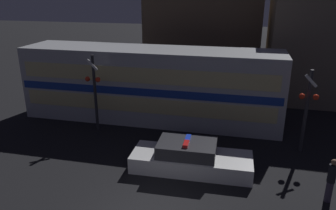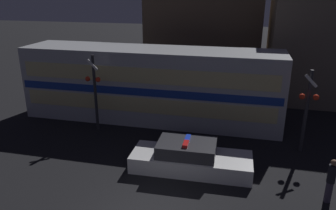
{
  "view_description": "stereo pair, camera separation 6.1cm",
  "coord_description": "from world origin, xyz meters",
  "px_view_note": "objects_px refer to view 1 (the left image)",
  "views": [
    {
      "loc": [
        2.59,
        -8.19,
        7.09
      ],
      "look_at": [
        -0.78,
        6.2,
        1.82
      ],
      "focal_mm": 35.0,
      "sensor_mm": 36.0,
      "label": 1
    },
    {
      "loc": [
        2.65,
        -8.18,
        7.09
      ],
      "look_at": [
        -0.78,
        6.2,
        1.82
      ],
      "focal_mm": 35.0,
      "sensor_mm": 36.0,
      "label": 2
    }
  ],
  "objects_px": {
    "police_car": "(190,158)",
    "crossing_signal_near": "(307,107)",
    "pedestrian": "(331,180)",
    "train": "(151,84)"
  },
  "relations": [
    {
      "from": "police_car",
      "to": "pedestrian",
      "type": "height_order",
      "value": "pedestrian"
    },
    {
      "from": "pedestrian",
      "to": "crossing_signal_near",
      "type": "relative_size",
      "value": 0.43
    },
    {
      "from": "train",
      "to": "police_car",
      "type": "distance_m",
      "value": 6.2
    },
    {
      "from": "police_car",
      "to": "crossing_signal_near",
      "type": "relative_size",
      "value": 1.29
    },
    {
      "from": "train",
      "to": "crossing_signal_near",
      "type": "height_order",
      "value": "train"
    },
    {
      "from": "pedestrian",
      "to": "crossing_signal_near",
      "type": "distance_m",
      "value": 4.0
    },
    {
      "from": "train",
      "to": "police_car",
      "type": "relative_size",
      "value": 2.87
    },
    {
      "from": "police_car",
      "to": "train",
      "type": "bearing_deg",
      "value": 119.82
    },
    {
      "from": "police_car",
      "to": "crossing_signal_near",
      "type": "bearing_deg",
      "value": 28.43
    },
    {
      "from": "police_car",
      "to": "crossing_signal_near",
      "type": "distance_m",
      "value": 5.68
    }
  ]
}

